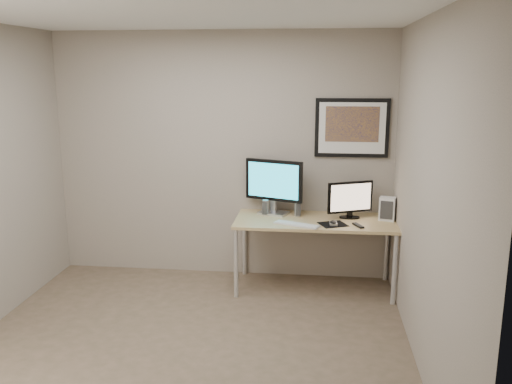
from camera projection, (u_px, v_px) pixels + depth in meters
floor at (188, 347)px, 4.40m from camera, size 3.60×3.60×0.00m
room at (195, 139)px, 4.47m from camera, size 3.60×3.60×3.60m
desk at (315, 226)px, 5.45m from camera, size 1.60×0.70×0.73m
framed_art at (352, 128)px, 5.52m from camera, size 0.75×0.04×0.60m
monitor_large at (274, 184)px, 5.58m from camera, size 0.60×0.29×0.57m
monitor_tv at (350, 199)px, 5.44m from camera, size 0.45×0.22×0.38m
speaker_left at (266, 208)px, 5.59m from camera, size 0.08×0.08×0.16m
speaker_right at (298, 208)px, 5.54m from camera, size 0.08×0.08×0.16m
keyboard at (297, 224)px, 5.24m from camera, size 0.47×0.29×0.02m
mousepad at (333, 224)px, 5.27m from camera, size 0.32×0.30×0.00m
mouse at (333, 223)px, 5.24m from camera, size 0.07×0.12×0.04m
remote at (358, 225)px, 5.20m from camera, size 0.11×0.17×0.02m
fan_unit at (387, 209)px, 5.39m from camera, size 0.18×0.15×0.23m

